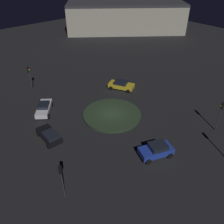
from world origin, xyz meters
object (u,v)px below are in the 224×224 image
at_px(car_yellow, 121,85).
at_px(store_building, 126,17).
at_px(car_black, 49,135).
at_px(car_white, 44,108).
at_px(traffic_light_northwest, 221,111).
at_px(car_blue, 156,150).
at_px(traffic_light_south, 29,74).
at_px(traffic_light_northeast, 61,175).

relative_size(car_yellow, store_building, 0.14).
relative_size(car_yellow, car_black, 1.14).
height_order(car_white, store_building, store_building).
xyz_separation_m(car_yellow, store_building, (-25.87, -26.36, 3.30)).
height_order(car_yellow, car_black, car_yellow).
bearing_deg(traffic_light_northwest, car_blue, 42.82).
height_order(traffic_light_northwest, traffic_light_south, traffic_light_northwest).
relative_size(car_white, store_building, 0.14).
bearing_deg(store_building, car_white, 69.61).
distance_m(car_blue, car_black, 13.15).
bearing_deg(car_yellow, car_white, -126.47).
relative_size(traffic_light_northwest, traffic_light_south, 1.02).
bearing_deg(traffic_light_northeast, traffic_light_south, 41.53).
distance_m(car_white, traffic_light_northeast, 15.56).
bearing_deg(store_building, traffic_light_northeast, 78.85).
relative_size(car_yellow, traffic_light_south, 1.12).
bearing_deg(traffic_light_northwest, traffic_light_south, -8.15).
distance_m(car_black, traffic_light_northeast, 9.12).
height_order(car_yellow, store_building, store_building).
xyz_separation_m(traffic_light_south, store_building, (-37.62, -16.57, 1.11)).
distance_m(traffic_light_south, store_building, 41.12).
xyz_separation_m(traffic_light_northwest, traffic_light_south, (13.44, -26.39, -0.06)).
distance_m(car_yellow, store_building, 37.08).
height_order(car_black, traffic_light_northwest, traffic_light_northwest).
distance_m(car_white, traffic_light_south, 8.24).
relative_size(car_blue, traffic_light_south, 1.02).
xyz_separation_m(car_white, car_yellow, (-13.49, 2.04, 0.02)).
height_order(car_white, car_blue, car_blue).
bearing_deg(store_building, traffic_light_northwest, 98.53).
distance_m(car_blue, store_building, 53.17).
bearing_deg(car_blue, car_black, -31.94).
height_order(traffic_light_northeast, traffic_light_south, traffic_light_south).
distance_m(traffic_light_northeast, traffic_light_south, 23.31).
bearing_deg(car_yellow, traffic_light_northwest, -22.04).
distance_m(car_black, store_building, 51.77).
distance_m(car_white, store_building, 46.38).
relative_size(traffic_light_northeast, store_building, 0.12).
distance_m(car_yellow, car_blue, 16.58).
distance_m(car_blue, traffic_light_northeast, 11.27).
xyz_separation_m(traffic_light_northeast, traffic_light_south, (-7.07, -22.21, 0.05)).
xyz_separation_m(traffic_light_northeast, traffic_light_northwest, (-20.51, 4.18, 0.11)).
relative_size(car_white, car_black, 1.12).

